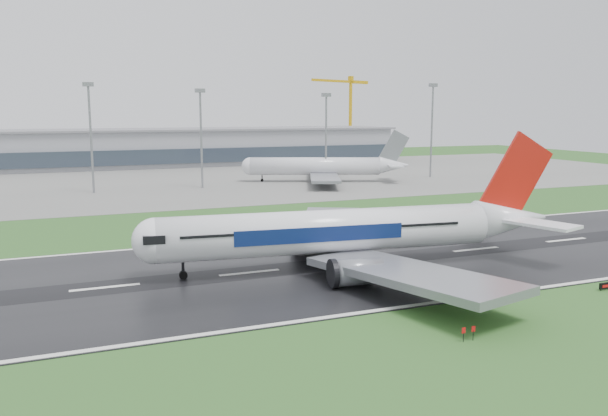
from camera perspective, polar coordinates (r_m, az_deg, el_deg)
name	(u,v)px	position (r m, az deg, el deg)	size (l,w,h in m)	color
ground	(250,273)	(88.40, -5.17, -6.15)	(520.00, 520.00, 0.00)	#24511D
runway	(250,273)	(88.39, -5.17, -6.12)	(400.00, 45.00, 0.10)	black
apron	(141,181)	(209.44, -15.17, 2.44)	(400.00, 130.00, 0.08)	slate
terminal	(122,149)	(268.29, -16.81, 5.37)	(240.00, 36.00, 15.00)	gray
main_airliner	(358,204)	(89.72, 5.09, 0.39)	(64.82, 61.73, 19.14)	white
parked_airliner	(322,157)	(200.61, 1.70, 4.86)	(56.33, 52.45, 16.51)	silver
tower_crane	(350,117)	(314.43, 4.40, 8.61)	(41.38, 2.26, 41.12)	#D0990C
runway_sign	(606,286)	(89.22, 26.64, -6.62)	(2.30, 0.26, 1.04)	black
floodmast_2	(91,141)	(182.08, -19.46, 6.02)	(0.64, 0.64, 30.07)	gray
floodmast_3	(201,141)	(186.25, -9.67, 6.26)	(0.64, 0.64, 28.74)	gray
floodmast_4	(326,140)	(199.27, 2.09, 6.44)	(0.64, 0.64, 27.88)	gray
floodmast_5	(432,133)	(219.03, 11.96, 6.99)	(0.64, 0.64, 31.65)	gray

